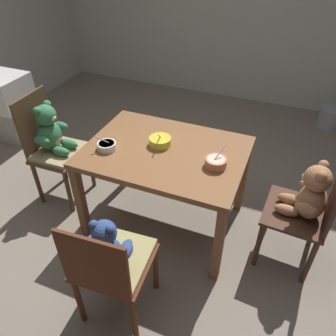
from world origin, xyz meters
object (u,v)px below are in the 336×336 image
Objects in this scene: teddy_chair_near_front at (110,257)px; porridge_bowl_white_near_left at (107,146)px; teddy_chair_near_left at (52,139)px; porridge_bowl_yellow_center at (160,141)px; metal_pail at (331,117)px; dining_table at (165,160)px; teddy_chair_near_right at (309,201)px; porridge_bowl_terracotta_near_right at (216,162)px; sink_basin at (5,99)px.

teddy_chair_near_front is 0.82m from porridge_bowl_white_near_left.
porridge_bowl_yellow_center is at bearing 2.94° from teddy_chair_near_left.
porridge_bowl_white_near_left is 0.46× the size of metal_pail.
dining_table is 1.19× the size of teddy_chair_near_left.
dining_table is at bearing -37.52° from porridge_bowl_yellow_center.
porridge_bowl_yellow_center reaches higher than metal_pail.
teddy_chair_near_right is 5.84× the size of porridge_bowl_terracotta_near_right.
teddy_chair_near_right reaches higher than teddy_chair_near_front.
teddy_chair_near_left is at bearing 169.14° from porridge_bowl_white_near_left.
porridge_bowl_white_near_left is (0.60, -0.11, 0.15)m from teddy_chair_near_left.
porridge_bowl_yellow_center reaches higher than dining_table.
teddy_chair_near_front reaches higher than porridge_bowl_yellow_center.
sink_basin is at bearing 150.57° from teddy_chair_near_left.
porridge_bowl_yellow_center is (-1.05, 0.04, 0.17)m from teddy_chair_near_right.
teddy_chair_near_left reaches higher than teddy_chair_near_right.
teddy_chair_near_left is at bearing -135.33° from metal_pail.
dining_table is 8.43× the size of porridge_bowl_white_near_left.
teddy_chair_near_right is 1.17× the size of sink_basin.
porridge_bowl_yellow_center is at bearing 1.42° from teddy_chair_near_right.
teddy_chair_near_left is (-0.98, -0.03, -0.04)m from dining_table.
porridge_bowl_white_near_left is at bearing -159.64° from dining_table.
porridge_bowl_white_near_left is at bearing -150.09° from porridge_bowl_yellow_center.
sink_basin is at bearing 52.68° from teddy_chair_near_front.
metal_pail is at bearing 68.94° from porridge_bowl_terracotta_near_right.
teddy_chair_near_front is 3.24m from metal_pail.
porridge_bowl_terracotta_near_right is 1.11× the size of porridge_bowl_white_near_left.
teddy_chair_near_front is 1.28m from teddy_chair_near_left.
porridge_bowl_white_near_left is (-0.40, 0.69, 0.20)m from teddy_chair_near_front.
porridge_bowl_terracotta_near_right is 2.51m from sink_basin.
porridge_bowl_white_near_left is at bearing -173.20° from porridge_bowl_terracotta_near_right.
dining_table is 0.99m from teddy_chair_near_right.
porridge_bowl_terracotta_near_right is 0.20× the size of sink_basin.
porridge_bowl_yellow_center is at bearing -121.35° from metal_pail.
porridge_bowl_terracotta_near_right is at bearing 6.80° from porridge_bowl_white_near_left.
porridge_bowl_yellow_center is at bearing -13.89° from sink_basin.
teddy_chair_near_left is 0.94m from porridge_bowl_yellow_center.
porridge_bowl_yellow_center is 2.07m from sink_basin.
porridge_bowl_yellow_center is 0.57× the size of metal_pail.
porridge_bowl_terracotta_near_right reaches higher than dining_table.
teddy_chair_near_right is at bearing -53.13° from teddy_chair_near_front.
sink_basin is (-1.07, 0.57, -0.09)m from teddy_chair_near_left.
porridge_bowl_terracotta_near_right is 2.44m from metal_pail.
metal_pail is (0.85, 2.20, -0.61)m from porridge_bowl_terracotta_near_right.
teddy_chair_near_front is at bearing -85.05° from porridge_bowl_yellow_center.
teddy_chair_near_front is at bearing -59.77° from porridge_bowl_white_near_left.
porridge_bowl_yellow_center is (0.33, 0.19, 0.01)m from porridge_bowl_white_near_left.
sink_basin is (-2.05, 0.54, -0.13)m from dining_table.
teddy_chair_near_right is at bearing 0.23° from dining_table.
sink_basin is at bearing -6.30° from teddy_chair_near_right.
teddy_chair_near_left reaches higher than dining_table.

